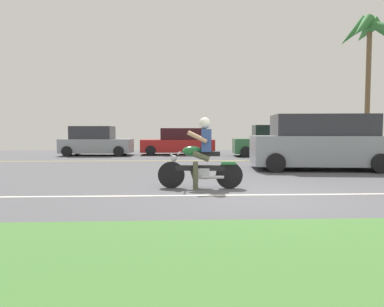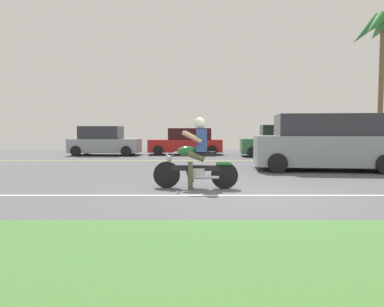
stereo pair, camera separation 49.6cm
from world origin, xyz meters
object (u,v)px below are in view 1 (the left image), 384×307
parked_car_2 (272,142)px  palm_tree_0 (369,36)px  motorcyclist (201,159)px  suv_nearby (320,143)px  parked_car_0 (96,142)px  parked_car_1 (179,142)px

parked_car_2 → palm_tree_0: size_ratio=0.45×
motorcyclist → suv_nearby: suv_nearby is taller
motorcyclist → parked_car_0: 12.70m
motorcyclist → palm_tree_0: size_ratio=0.22×
suv_nearby → palm_tree_0: bearing=55.3°
suv_nearby → palm_tree_0: palm_tree_0 is taller
palm_tree_0 → suv_nearby: bearing=-124.7°
motorcyclist → suv_nearby: 5.99m
parked_car_0 → parked_car_1: bearing=6.3°
parked_car_1 → suv_nearby: bearing=-59.1°
motorcyclist → palm_tree_0: 20.88m
palm_tree_0 → parked_car_0: bearing=-168.2°
suv_nearby → parked_car_1: size_ratio=1.17×
motorcyclist → parked_car_1: bearing=92.0°
suv_nearby → palm_tree_0: (7.86, 11.36, 6.76)m
motorcyclist → palm_tree_0: palm_tree_0 is taller
parked_car_1 → motorcyclist: bearing=-88.0°
parked_car_1 → palm_tree_0: (12.79, 3.13, 6.99)m
motorcyclist → suv_nearby: (4.50, 3.94, 0.23)m
parked_car_2 → palm_tree_0: (7.75, 4.70, 6.93)m
suv_nearby → parked_car_2: suv_nearby is taller
suv_nearby → parked_car_2: 6.67m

